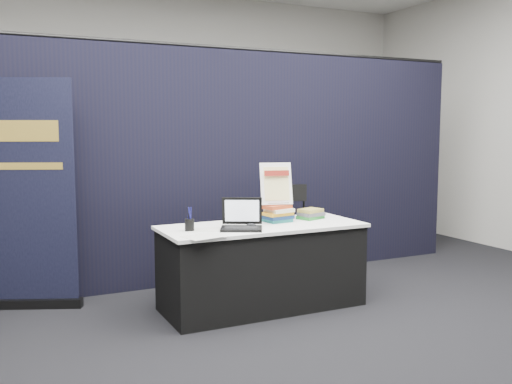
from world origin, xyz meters
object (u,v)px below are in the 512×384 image
object	(u,v)px
stacking_chair	(294,230)
pullup_banner	(29,208)
display_table	(262,266)
book_stack_tall	(278,214)
info_sign	(276,184)
book_stack_short	(311,214)
laptop	(239,222)

from	to	relation	value
stacking_chair	pullup_banner	bearing A→B (deg)	-170.68
display_table	book_stack_tall	distance (m)	0.50
display_table	pullup_banner	xyz separation A→B (m)	(-1.85, 0.89, 0.53)
display_table	book_stack_tall	bearing A→B (deg)	19.94
display_table	info_sign	size ratio (longest dim) A/B	4.56
book_stack_short	pullup_banner	world-z (taller)	pullup_banner
book_stack_short	laptop	bearing A→B (deg)	-166.44
book_stack_tall	pullup_banner	xyz separation A→B (m)	(-2.05, 0.82, 0.07)
laptop	info_sign	distance (m)	0.58
info_sign	display_table	bearing A→B (deg)	-137.94
display_table	pullup_banner	bearing A→B (deg)	154.44
display_table	info_sign	world-z (taller)	info_sign
laptop	stacking_chair	distance (m)	1.16
laptop	display_table	bearing A→B (deg)	48.34
book_stack_tall	pullup_banner	bearing A→B (deg)	158.24
book_stack_tall	info_sign	size ratio (longest dim) A/B	0.66
laptop	book_stack_tall	size ratio (longest dim) A/B	1.60
book_stack_short	stacking_chair	size ratio (longest dim) A/B	0.26
pullup_banner	stacking_chair	distance (m)	2.55
book_stack_tall	info_sign	bearing A→B (deg)	90.00
book_stack_short	info_sign	xyz separation A→B (m)	(-0.37, 0.01, 0.30)
book_stack_tall	book_stack_short	bearing A→B (deg)	3.47
display_table	book_stack_short	world-z (taller)	book_stack_short
book_stack_tall	stacking_chair	bearing A→B (deg)	47.07
display_table	stacking_chair	world-z (taller)	stacking_chair
pullup_banner	stacking_chair	size ratio (longest dim) A/B	2.01
book_stack_short	info_sign	distance (m)	0.47
display_table	pullup_banner	world-z (taller)	pullup_banner
display_table	stacking_chair	bearing A→B (deg)	40.79
display_table	laptop	bearing A→B (deg)	-158.19
book_stack_tall	book_stack_short	size ratio (longest dim) A/B	0.99
book_stack_short	stacking_chair	distance (m)	0.53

